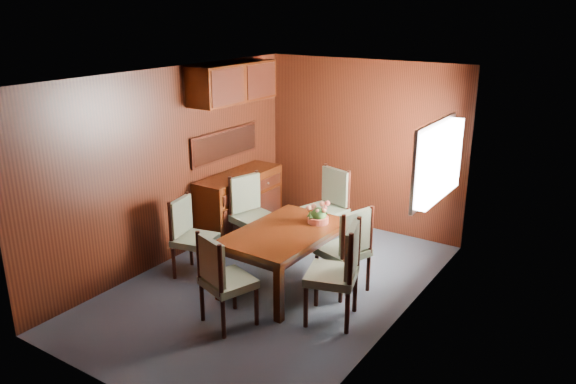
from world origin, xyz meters
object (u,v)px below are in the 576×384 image
Objects in this scene: sideboard at (240,205)px; dining_table at (285,238)px; flower_centerpiece at (318,213)px; chair_right_near at (340,268)px; chair_head at (221,276)px; chair_left_near at (189,232)px.

sideboard is 0.94× the size of dining_table.
dining_table is 0.50m from flower_centerpiece.
dining_table is at bearing 52.74° from chair_right_near.
chair_head is (1.32, -1.97, 0.10)m from sideboard.
chair_left_near is at bearing -160.67° from dining_table.
chair_right_near is 1.02m from flower_centerpiece.
chair_head is at bearing -99.66° from flower_centerpiece.
chair_left_near is 1.54m from flower_centerpiece.
sideboard is 1.65m from dining_table.
chair_right_near is 1.08× the size of chair_head.
chair_right_near reaches higher than sideboard.
chair_left_near is (0.25, -1.28, 0.08)m from sideboard.
chair_right_near reaches higher than flower_centerpiece.
chair_head is at bearing -56.28° from sideboard.
flower_centerpiece is (-0.68, 0.73, 0.22)m from chair_right_near.
sideboard is 1.30m from chair_left_near.
sideboard is 2.37m from chair_head.
chair_right_near is at bearing 56.74° from chair_head.
chair_right_near is (2.24, -1.25, 0.14)m from sideboard.
chair_right_near is at bearing -46.97° from flower_centerpiece.
flower_centerpiece is at bearing 26.23° from chair_right_near.
flower_centerpiece is at bearing 99.08° from chair_head.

